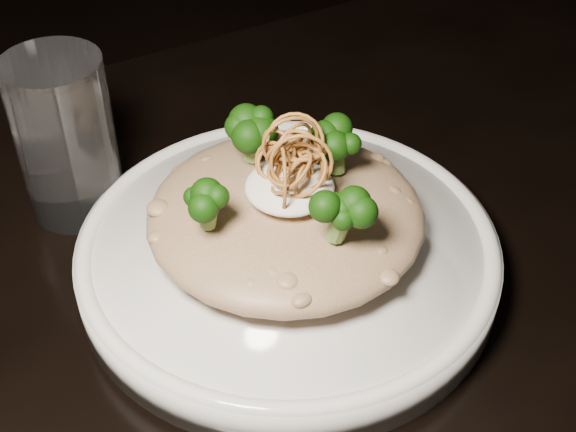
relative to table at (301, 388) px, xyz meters
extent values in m
cube|color=black|center=(0.00, 0.00, 0.06)|extent=(1.10, 0.80, 0.04)
cylinder|color=black|center=(0.48, 0.33, -0.31)|extent=(0.05, 0.05, 0.71)
cylinder|color=silver|center=(0.01, 0.04, 0.10)|extent=(0.31, 0.31, 0.03)
ellipsoid|color=brown|center=(0.01, 0.05, 0.14)|extent=(0.20, 0.20, 0.04)
ellipsoid|color=white|center=(0.01, 0.04, 0.17)|extent=(0.06, 0.06, 0.02)
cylinder|color=silver|center=(-0.10, 0.20, 0.15)|extent=(0.10, 0.10, 0.13)
camera|label=1|loc=(-0.20, -0.33, 0.51)|focal=50.00mm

